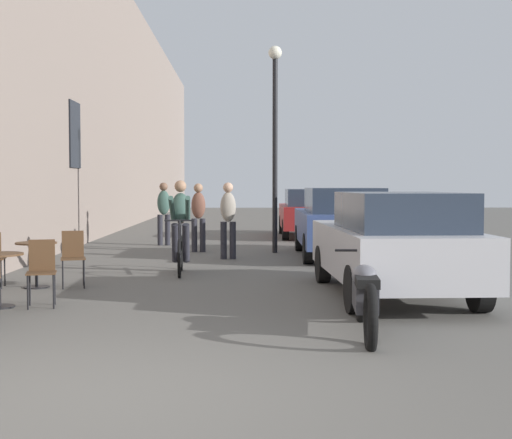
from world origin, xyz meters
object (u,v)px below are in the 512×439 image
at_px(cafe_table_far, 36,255).
at_px(parked_car_second, 341,221).
at_px(cafe_chair_mid_toward_wall, 42,268).
at_px(pedestrian_far, 164,210).
at_px(pedestrian_mid, 198,213).
at_px(parked_car_nearest, 393,243).
at_px(street_lamp, 275,122).
at_px(cyclist_on_bicycle, 180,229).
at_px(parked_motorcycle, 365,296).
at_px(cafe_chair_far_toward_wall, 73,255).
at_px(pedestrian_near, 228,216).
at_px(parked_car_third, 309,212).

xyz_separation_m(cafe_table_far, parked_car_second, (5.47, 4.51, 0.29)).
distance_m(cafe_chair_mid_toward_wall, pedestrian_far, 9.47).
bearing_deg(parked_car_second, pedestrian_mid, 158.03).
bearing_deg(parked_car_nearest, cafe_chair_mid_toward_wall, -171.87).
height_order(pedestrian_mid, street_lamp, street_lamp).
height_order(cafe_table_far, cyclist_on_bicycle, cyclist_on_bicycle).
relative_size(cafe_table_far, parked_car_nearest, 0.17).
height_order(cyclist_on_bicycle, pedestrian_far, cyclist_on_bicycle).
bearing_deg(cafe_table_far, parked_motorcycle, -37.23).
xyz_separation_m(pedestrian_mid, street_lamp, (1.84, -0.24, 2.17)).
relative_size(cafe_chair_far_toward_wall, pedestrian_far, 0.53).
bearing_deg(cyclist_on_bicycle, cafe_chair_far_toward_wall, -131.95).
height_order(cafe_table_far, pedestrian_mid, pedestrian_mid).
xyz_separation_m(cafe_table_far, cafe_chair_far_toward_wall, (0.56, 0.07, -0.00)).
distance_m(pedestrian_near, pedestrian_mid, 1.80).
height_order(cafe_chair_mid_toward_wall, pedestrian_mid, pedestrian_mid).
bearing_deg(pedestrian_mid, pedestrian_near, -65.47).
relative_size(parked_car_second, parked_motorcycle, 2.06).
bearing_deg(parked_car_second, pedestrian_near, -172.65).
bearing_deg(cyclist_on_bicycle, parked_car_third, 69.83).
height_order(cafe_chair_far_toward_wall, pedestrian_mid, pedestrian_mid).
bearing_deg(parked_car_second, cafe_chair_far_toward_wall, -137.89).
relative_size(cafe_chair_mid_toward_wall, parked_car_second, 0.20).
height_order(cafe_table_far, parked_car_nearest, parked_car_nearest).
bearing_deg(parked_car_second, cafe_table_far, -140.49).
relative_size(cyclist_on_bicycle, pedestrian_mid, 1.06).
relative_size(street_lamp, parked_car_nearest, 1.13).
distance_m(parked_car_nearest, parked_motorcycle, 2.64).
bearing_deg(parked_car_nearest, cafe_table_far, 169.38).
height_order(pedestrian_mid, parked_motorcycle, pedestrian_mid).
xyz_separation_m(pedestrian_near, parked_motorcycle, (1.64, -7.68, -0.54)).
bearing_deg(parked_motorcycle, cyclist_on_bicycle, 115.04).
distance_m(street_lamp, parked_car_nearest, 7.14).
bearing_deg(pedestrian_near, cafe_chair_mid_toward_wall, -112.00).
bearing_deg(pedestrian_far, street_lamp, -36.57).
height_order(cafe_chair_mid_toward_wall, parked_car_second, parked_car_second).
bearing_deg(pedestrian_mid, parked_car_second, -21.97).
distance_m(parked_car_third, parked_motorcycle, 14.15).
bearing_deg(cyclist_on_bicycle, pedestrian_far, 99.21).
distance_m(pedestrian_near, parked_car_second, 2.54).
bearing_deg(cafe_table_far, cyclist_on_bicycle, 40.47).
bearing_deg(parked_car_second, street_lamp, 142.98).
xyz_separation_m(cafe_chair_mid_toward_wall, cafe_chair_far_toward_wall, (-0.01, 1.79, 0.00)).
distance_m(cafe_chair_mid_toward_wall, pedestrian_near, 6.38).
height_order(cyclist_on_bicycle, pedestrian_mid, cyclist_on_bicycle).
bearing_deg(pedestrian_near, cafe_chair_far_toward_wall, -120.21).
relative_size(pedestrian_mid, parked_car_second, 0.38).
relative_size(cafe_chair_mid_toward_wall, cafe_chair_far_toward_wall, 1.00).
relative_size(pedestrian_far, parked_car_third, 0.40).
bearing_deg(cafe_chair_mid_toward_wall, parked_car_second, 51.81).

